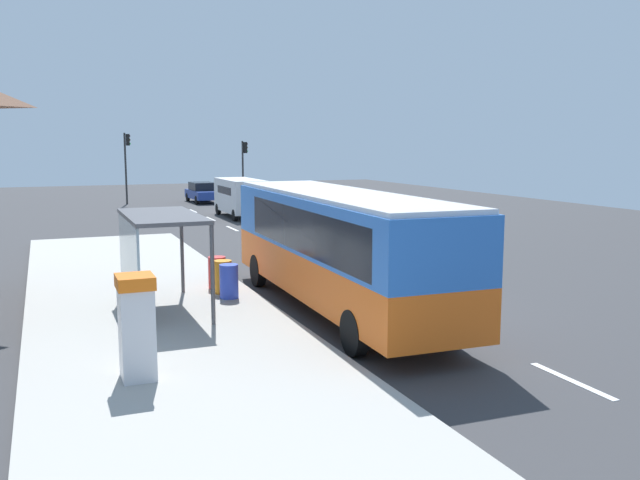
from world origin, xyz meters
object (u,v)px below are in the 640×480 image
at_px(recycling_bin_blue, 229,281).
at_px(recycling_bin_orange, 223,277).
at_px(white_van, 240,195).
at_px(bus_shelter, 150,237).
at_px(traffic_light_far_side, 127,157).
at_px(sedan_near, 203,192).
at_px(ticket_machine, 137,326).
at_px(bus, 337,243).
at_px(traffic_light_near_side, 244,161).
at_px(recycling_bin_red, 217,273).

relative_size(recycling_bin_blue, recycling_bin_orange, 1.00).
xyz_separation_m(white_van, bus_shelter, (-8.61, -22.44, 0.75)).
bearing_deg(recycling_bin_orange, traffic_light_far_side, 88.08).
bearing_deg(sedan_near, white_van, -90.51).
distance_m(white_van, traffic_light_far_side, 12.89).
relative_size(sedan_near, bus_shelter, 1.11).
bearing_deg(recycling_bin_blue, ticket_machine, -119.13).
xyz_separation_m(traffic_light_far_side, bus_shelter, (-3.31, -34.00, -1.34)).
relative_size(bus, traffic_light_near_side, 2.40).
bearing_deg(recycling_bin_blue, recycling_bin_red, 90.00).
relative_size(recycling_bin_blue, traffic_light_near_side, 0.21).
bearing_deg(bus_shelter, sedan_near, 75.39).
height_order(bus, traffic_light_near_side, traffic_light_near_side).
bearing_deg(bus, ticket_machine, -145.51).
bearing_deg(recycling_bin_orange, traffic_light_near_side, 73.06).
xyz_separation_m(sedan_near, bus_shelter, (-8.71, -33.43, 1.31)).
relative_size(ticket_machine, traffic_light_far_side, 0.37).
bearing_deg(recycling_bin_orange, sedan_near, 78.55).
relative_size(recycling_bin_blue, traffic_light_far_side, 0.18).
xyz_separation_m(bus, bus_shelter, (-4.70, 1.22, 0.25)).
bearing_deg(traffic_light_near_side, recycling_bin_orange, -106.94).
relative_size(white_van, recycling_bin_red, 5.47).
bearing_deg(white_van, recycling_bin_orange, -106.87).
relative_size(bus, bus_shelter, 2.77).
bearing_deg(recycling_bin_blue, bus, -36.83).
distance_m(ticket_machine, recycling_bin_orange, 7.26).
xyz_separation_m(sedan_near, traffic_light_far_side, (-5.40, 0.57, 2.65)).
height_order(white_van, traffic_light_far_side, traffic_light_far_side).
distance_m(bus, bus_shelter, 4.86).
bearing_deg(white_van, sedan_near, 89.49).
xyz_separation_m(sedan_near, recycling_bin_red, (-6.50, -31.38, -0.14)).
xyz_separation_m(recycling_bin_orange, bus_shelter, (-2.21, -1.35, 1.44)).
bearing_deg(ticket_machine, recycling_bin_blue, 60.87).
distance_m(recycling_bin_orange, bus_shelter, 2.96).
distance_m(white_van, recycling_bin_red, 21.39).
xyz_separation_m(ticket_machine, recycling_bin_red, (3.23, 7.19, -0.52)).
relative_size(recycling_bin_orange, traffic_light_near_side, 0.21).
distance_m(recycling_bin_blue, bus_shelter, 2.72).
height_order(white_van, bus_shelter, bus_shelter).
bearing_deg(bus, white_van, 80.61).
height_order(ticket_machine, traffic_light_near_side, traffic_light_near_side).
bearing_deg(recycling_bin_blue, traffic_light_far_side, 88.12).
bearing_deg(white_van, bus_shelter, -110.99).
bearing_deg(traffic_light_near_side, recycling_bin_blue, -106.60).
bearing_deg(traffic_light_near_side, traffic_light_far_side, 174.69).
relative_size(white_van, recycling_bin_blue, 5.47).
relative_size(ticket_machine, recycling_bin_red, 2.04).
distance_m(ticket_machine, traffic_light_near_side, 40.51).
relative_size(bus, traffic_light_far_side, 2.13).
height_order(bus, recycling_bin_blue, bus).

